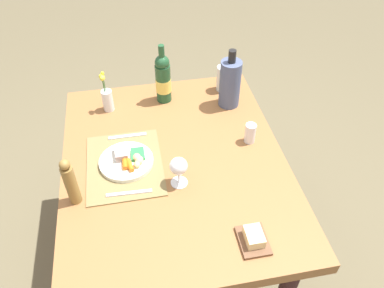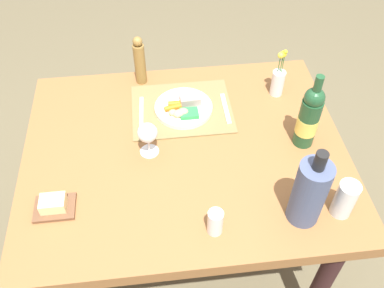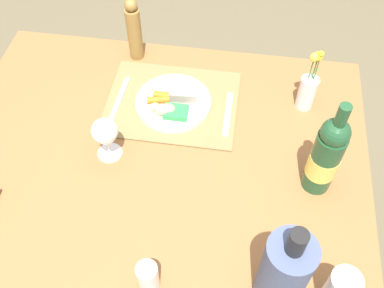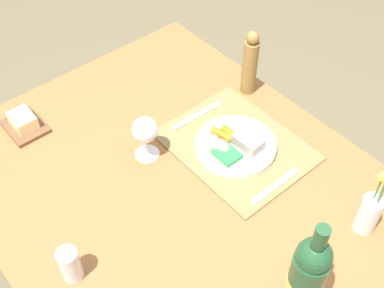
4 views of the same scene
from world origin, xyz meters
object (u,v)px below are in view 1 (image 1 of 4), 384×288
Objects in this scene: wine_bottle at (163,79)px; wine_glass at (178,167)px; fork at (128,136)px; dining_table at (175,176)px; knife at (129,193)px; butter_dish at (254,238)px; dinner_plate at (127,160)px; cooler_bottle at (230,83)px; pepper_mill at (70,182)px; flower_vase at (107,98)px; salt_shaker at (250,133)px; water_tumbler at (223,80)px.

wine_bottle is 2.27× the size of wine_glass.
dining_table is at bearing 45.84° from fork.
butter_dish reaches higher than knife.
cooler_bottle is at bearing 121.69° from dinner_plate.
pepper_mill is 0.40m from wine_glass.
pepper_mill is 1.62× the size of wine_glass.
flower_vase reaches higher than salt_shaker.
salt_shaker is at bearing 94.13° from dinner_plate.
dining_table is at bearing -43.88° from cooler_bottle.
dinner_plate is 0.69m from water_tumbler.
cooler_bottle is 0.59m from flower_vase.
cooler_bottle is at bearing -0.07° from water_tumbler.
fork is 0.56× the size of wine_bottle.
flower_vase reaches higher than knife.
pepper_mill is (0.48, -0.73, -0.02)m from cooler_bottle.
dining_table is 0.50m from butter_dish.
wine_glass is (0.53, 0.26, 0.02)m from flower_vase.
butter_dish is 0.43× the size of wine_bottle.
salt_shaker is at bearing 3.09° from water_tumbler.
fork is at bearing 179.92° from knife.
knife is at bearing 87.55° from pepper_mill.
water_tumbler is 0.68m from wine_glass.
pepper_mill is (0.32, -0.22, 0.10)m from fork.
dinner_plate is 0.55m from salt_shaker.
wine_bottle is 0.32m from water_tumbler.
salt_shaker is (0.13, 0.53, 0.04)m from fork.
cooler_bottle is at bearing 107.24° from fork.
water_tumbler is at bearing 95.79° from flower_vase.
cooler_bottle reaches higher than knife.
water_tumbler reaches higher than salt_shaker.
butter_dish is 0.69m from pepper_mill.
fork is 0.81× the size of flower_vase.
wine_glass reaches higher than fork.
salt_shaker is at bearing 4.49° from cooler_bottle.
cooler_bottle is (-0.34, 0.33, 0.22)m from dining_table.
dining_table is at bearing 85.23° from dinner_plate.
dinner_plate is at bearing -3.47° from fork.
pepper_mill is at bearing -116.13° from butter_dish.
butter_dish is at bearing -8.40° from cooler_bottle.
salt_shaker is (0.35, 0.61, -0.02)m from flower_vase.
pepper_mill is (0.16, -0.21, 0.08)m from dinner_plate.
dining_table is 0.23m from wine_glass.
pepper_mill is 0.78m from salt_shaker.
wine_glass is at bearing -1.84° from wine_bottle.
salt_shaker is at bearing 76.90° from fork.
flower_vase is at bearing -96.36° from cooler_bottle.
knife is at bearing -20.33° from wine_bottle.
cooler_bottle is at bearing 72.98° from wine_bottle.
salt_shaker reaches higher than dining_table.
water_tumbler is (-0.13, 0.00, -0.06)m from cooler_bottle.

